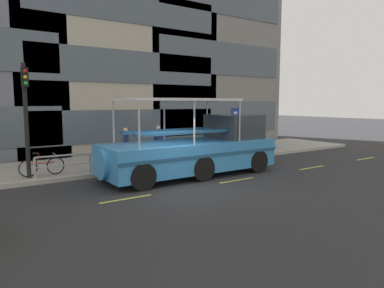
% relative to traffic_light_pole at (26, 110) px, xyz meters
% --- Properties ---
extents(ground_plane, '(120.00, 120.00, 0.00)m').
position_rel_traffic_light_pole_xyz_m(ground_plane, '(4.51, -3.61, -2.84)').
color(ground_plane, '#2B2B2D').
extents(sidewalk, '(32.00, 4.80, 0.18)m').
position_rel_traffic_light_pole_xyz_m(sidewalk, '(4.51, 1.99, -2.75)').
color(sidewalk, '#99968E').
rests_on(sidewalk, ground_plane).
extents(curb_edge, '(32.00, 0.18, 0.18)m').
position_rel_traffic_light_pole_xyz_m(curb_edge, '(4.51, -0.50, -2.75)').
color(curb_edge, '#B2ADA3').
rests_on(curb_edge, ground_plane).
extents(lane_centreline, '(25.80, 0.12, 0.01)m').
position_rel_traffic_light_pole_xyz_m(lane_centreline, '(4.51, -4.30, -2.84)').
color(lane_centreline, '#DBD64C').
rests_on(lane_centreline, ground_plane).
extents(office_tower_right, '(11.49, 11.17, 20.57)m').
position_rel_traffic_light_pole_xyz_m(office_tower_right, '(13.84, 10.33, 7.44)').
color(office_tower_right, gray).
rests_on(office_tower_right, ground_plane).
extents(curb_guardrail, '(10.91, 0.09, 0.84)m').
position_rel_traffic_light_pole_xyz_m(curb_guardrail, '(5.58, -0.16, -2.09)').
color(curb_guardrail, '#9EA0A8').
rests_on(curb_guardrail, sidewalk).
extents(traffic_light_pole, '(0.24, 0.46, 4.41)m').
position_rel_traffic_light_pole_xyz_m(traffic_light_pole, '(0.00, 0.00, 0.00)').
color(traffic_light_pole, black).
rests_on(traffic_light_pole, sidewalk).
extents(parking_sign, '(0.60, 0.12, 2.62)m').
position_rel_traffic_light_pole_xyz_m(parking_sign, '(10.77, 0.20, -0.88)').
color(parking_sign, '#4C4F54').
rests_on(parking_sign, sidewalk).
extents(leaned_bicycle, '(1.74, 0.46, 0.96)m').
position_rel_traffic_light_pole_xyz_m(leaned_bicycle, '(0.51, 0.20, -2.28)').
color(leaned_bicycle, black).
rests_on(leaned_bicycle, sidewalk).
extents(duck_tour_boat, '(9.49, 2.67, 3.27)m').
position_rel_traffic_light_pole_xyz_m(duck_tour_boat, '(6.43, -2.44, -1.74)').
color(duck_tour_boat, '#388CD1').
rests_on(duck_tour_boat, ground_plane).
extents(pedestrian_near_bow, '(0.29, 0.49, 1.78)m').
position_rel_traffic_light_pole_xyz_m(pedestrian_near_bow, '(9.87, 0.68, -1.59)').
color(pedestrian_near_bow, '#1E2338').
rests_on(pedestrian_near_bow, sidewalk).
extents(pedestrian_mid_left, '(0.50, 0.24, 1.73)m').
position_rel_traffic_light_pole_xyz_m(pedestrian_mid_left, '(6.47, 1.29, -1.62)').
color(pedestrian_mid_left, black).
rests_on(pedestrian_mid_left, sidewalk).
extents(pedestrian_mid_right, '(0.24, 0.50, 1.73)m').
position_rel_traffic_light_pole_xyz_m(pedestrian_mid_right, '(4.44, 0.86, -1.61)').
color(pedestrian_mid_right, black).
rests_on(pedestrian_mid_right, sidewalk).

